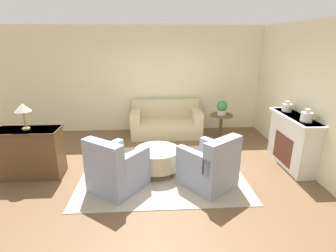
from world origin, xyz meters
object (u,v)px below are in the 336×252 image
armchair_left (116,170)px  table_lamp (23,109)px  vase_mantel_near (287,107)px  couch (166,123)px  potted_plant_on_side_table (222,107)px  dresser (31,152)px  armchair_right (210,167)px  ottoman_table (157,158)px  side_table (221,122)px  vase_mantel_far (307,117)px

armchair_left → table_lamp: table_lamp is taller
vase_mantel_near → couch: bearing=146.3°
table_lamp → potted_plant_on_side_table: bearing=23.9°
dresser → vase_mantel_near: vase_mantel_near is taller
couch → potted_plant_on_side_table: 1.51m
armchair_right → vase_mantel_near: vase_mantel_near is taller
ottoman_table → side_table: bearing=46.9°
vase_mantel_far → couch: bearing=136.1°
armchair_right → dresser: bearing=169.7°
side_table → dresser: size_ratio=0.54×
armchair_left → couch: bearing=69.5°
ottoman_table → dresser: bearing=179.3°
armchair_left → ottoman_table: (0.71, 0.56, -0.06)m
armchair_right → dresser: (-3.22, 0.59, 0.11)m
dresser → vase_mantel_far: bearing=-2.7°
armchair_left → vase_mantel_far: vase_mantel_far is taller
couch → vase_mantel_near: size_ratio=8.63×
couch → vase_mantel_far: 3.42m
couch → vase_mantel_near: (2.39, -1.59, 0.80)m
couch → side_table: couch is taller
dresser → table_lamp: table_lamp is taller
armchair_right → armchair_left: bearing=180.0°
dresser → vase_mantel_far: (5.01, -0.23, 0.66)m
couch → dresser: 3.34m
side_table → armchair_right: bearing=-108.7°
side_table → potted_plant_on_side_table: (-0.00, 0.00, 0.38)m
armchair_left → table_lamp: (-1.62, 0.59, 0.94)m
couch → vase_mantel_far: size_ratio=7.78×
couch → dresser: size_ratio=1.60×
couch → armchair_left: bearing=-110.5°
vase_mantel_near → table_lamp: table_lamp is taller
armchair_left → potted_plant_on_side_table: potted_plant_on_side_table is taller
side_table → ottoman_table: bearing=-133.1°
potted_plant_on_side_table → dresser: bearing=-156.1°
dresser → vase_mantel_near: bearing=5.4°
ottoman_table → vase_mantel_far: 2.81m
couch → vase_mantel_far: vase_mantel_far is taller
side_table → vase_mantel_far: 2.35m
armchair_left → vase_mantel_near: bearing=17.4°
armchair_right → side_table: size_ratio=1.80×
vase_mantel_near → potted_plant_on_side_table: vase_mantel_near is taller
armchair_left → potted_plant_on_side_table: bearing=44.6°
ottoman_table → vase_mantel_near: bearing=10.6°
armchair_right → vase_mantel_far: (1.79, 0.35, 0.77)m
ottoman_table → table_lamp: table_lamp is taller
armchair_right → side_table: armchair_right is taller
armchair_right → vase_mantel_near: size_ratio=5.20×
armchair_right → potted_plant_on_side_table: (0.80, 2.37, 0.44)m
couch → potted_plant_on_side_table: bearing=-11.6°
side_table → vase_mantel_near: vase_mantel_near is taller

